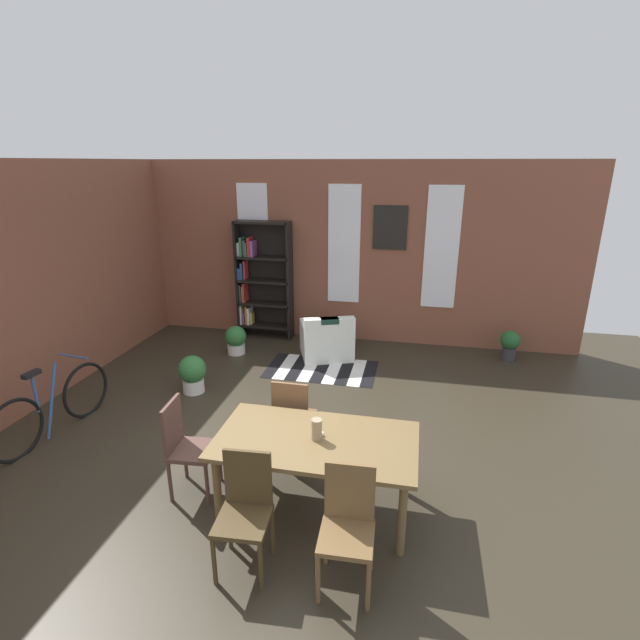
# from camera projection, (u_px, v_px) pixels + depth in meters

# --- Properties ---
(ground_plane) EXTENTS (10.64, 10.64, 0.00)m
(ground_plane) POSITION_uv_depth(u_px,v_px,m) (277.00, 477.00, 4.81)
(ground_plane) COLOR #312B1F
(back_wall_brick) EXTENTS (7.95, 0.12, 3.09)m
(back_wall_brick) POSITION_uv_depth(u_px,v_px,m) (345.00, 253.00, 8.16)
(back_wall_brick) COLOR brown
(back_wall_brick) RESTS_ON ground
(window_pane_0) EXTENTS (0.55, 0.02, 2.01)m
(window_pane_0) POSITION_uv_depth(u_px,v_px,m) (254.00, 242.00, 8.37)
(window_pane_0) COLOR white
(window_pane_1) EXTENTS (0.55, 0.02, 2.01)m
(window_pane_1) POSITION_uv_depth(u_px,v_px,m) (344.00, 245.00, 8.05)
(window_pane_1) COLOR white
(window_pane_2) EXTENTS (0.55, 0.02, 2.01)m
(window_pane_2) POSITION_uv_depth(u_px,v_px,m) (442.00, 248.00, 7.73)
(window_pane_2) COLOR white
(dining_table) EXTENTS (1.78, 0.96, 0.74)m
(dining_table) POSITION_uv_depth(u_px,v_px,m) (316.00, 447.00, 4.17)
(dining_table) COLOR brown
(dining_table) RESTS_ON ground
(vase_on_table) EXTENTS (0.09, 0.09, 0.19)m
(vase_on_table) POSITION_uv_depth(u_px,v_px,m) (317.00, 429.00, 4.11)
(vase_on_table) COLOR #998466
(vase_on_table) RESTS_ON dining_table
(tealight_candle_0) EXTENTS (0.04, 0.04, 0.03)m
(tealight_candle_0) POSITION_uv_depth(u_px,v_px,m) (321.00, 434.00, 4.19)
(tealight_candle_0) COLOR silver
(tealight_candle_0) RESTS_ON dining_table
(dining_chair_near_left) EXTENTS (0.43, 0.43, 0.95)m
(dining_chair_near_left) POSITION_uv_depth(u_px,v_px,m) (245.00, 508.00, 3.64)
(dining_chair_near_left) COLOR #44341C
(dining_chair_near_left) RESTS_ON ground
(dining_chair_head_left) EXTENTS (0.43, 0.43, 0.95)m
(dining_chair_head_left) POSITION_uv_depth(u_px,v_px,m) (186.00, 444.00, 4.46)
(dining_chair_head_left) COLOR #50342D
(dining_chair_head_left) RESTS_ON ground
(dining_chair_far_left) EXTENTS (0.40, 0.40, 0.95)m
(dining_chair_far_left) POSITION_uv_depth(u_px,v_px,m) (293.00, 416.00, 4.95)
(dining_chair_far_left) COLOR brown
(dining_chair_far_left) RESTS_ON ground
(dining_chair_near_right) EXTENTS (0.42, 0.42, 0.95)m
(dining_chair_near_right) POSITION_uv_depth(u_px,v_px,m) (348.00, 523.00, 3.49)
(dining_chair_near_right) COLOR brown
(dining_chair_near_right) RESTS_ON ground
(bookshelf_tall) EXTENTS (0.98, 0.31, 2.09)m
(bookshelf_tall) POSITION_uv_depth(u_px,v_px,m) (261.00, 279.00, 8.38)
(bookshelf_tall) COLOR black
(bookshelf_tall) RESTS_ON ground
(armchair_white) EXTENTS (1.03, 1.03, 0.75)m
(armchair_white) POSITION_uv_depth(u_px,v_px,m) (327.00, 340.00, 7.71)
(armchair_white) COLOR white
(armchair_white) RESTS_ON ground
(bicycle_second) EXTENTS (0.44, 1.68, 0.90)m
(bicycle_second) POSITION_uv_depth(u_px,v_px,m) (53.00, 407.00, 5.46)
(bicycle_second) COLOR black
(bicycle_second) RESTS_ON ground
(potted_plant_by_shelf) EXTENTS (0.38, 0.38, 0.53)m
(potted_plant_by_shelf) POSITION_uv_depth(u_px,v_px,m) (192.00, 373.00, 6.50)
(potted_plant_by_shelf) COLOR silver
(potted_plant_by_shelf) RESTS_ON ground
(potted_plant_corner) EXTENTS (0.31, 0.31, 0.49)m
(potted_plant_corner) POSITION_uv_depth(u_px,v_px,m) (510.00, 343.00, 7.56)
(potted_plant_corner) COLOR #333338
(potted_plant_corner) RESTS_ON ground
(potted_plant_window) EXTENTS (0.35, 0.35, 0.48)m
(potted_plant_window) POSITION_uv_depth(u_px,v_px,m) (236.00, 339.00, 7.83)
(potted_plant_window) COLOR silver
(potted_plant_window) RESTS_ON ground
(striped_rug) EXTENTS (1.68, 0.97, 0.01)m
(striped_rug) POSITION_uv_depth(u_px,v_px,m) (321.00, 369.00, 7.29)
(striped_rug) COLOR black
(striped_rug) RESTS_ON ground
(framed_picture) EXTENTS (0.56, 0.03, 0.72)m
(framed_picture) POSITION_uv_depth(u_px,v_px,m) (390.00, 228.00, 7.79)
(framed_picture) COLOR black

